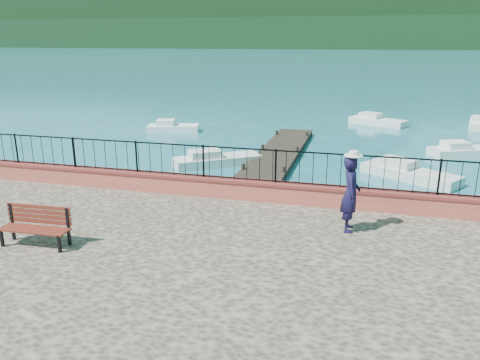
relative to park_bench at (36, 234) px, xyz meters
The scene contains 15 objects.
ground 5.31m from the park_bench, ahead, with size 2000.00×2000.00×0.00m, color #19596B.
parapet 6.71m from the park_bench, 41.21° to the left, with size 28.00×0.46×0.58m, color #C34E46.
railing 6.75m from the park_bench, 41.21° to the left, with size 27.00×0.05×0.95m, color black.
dock 13.15m from the park_bench, 76.53° to the left, with size 2.00×16.00×0.30m, color #2D231C.
far_forest 300.86m from the park_bench, 89.04° to the left, with size 900.00×60.00×18.00m, color black.
foothills 361.34m from the park_bench, 89.20° to the left, with size 900.00×120.00×44.00m, color black.
park_bench is the anchor object (origin of this frame).
person 7.48m from the park_bench, 21.73° to the left, with size 0.69×0.46×1.90m, color black.
hat 7.64m from the park_bench, 21.73° to the left, with size 0.44×0.44×0.12m, color white.
boat_0 12.26m from the park_bench, 87.65° to the left, with size 4.12×1.30×0.80m, color silver.
boat_1 15.24m from the park_bench, 52.79° to the left, with size 4.17×1.30×0.80m, color silver.
boat_2 21.11m from the park_bench, 54.58° to the left, with size 3.49×1.30×0.80m, color silver.
boat_3 20.12m from the park_bench, 103.88° to the left, with size 3.25×1.30×0.80m, color white.
boat_4 26.86m from the park_bench, 72.50° to the left, with size 3.91×1.30×0.80m, color silver.
boat_5 30.51m from the park_bench, 60.84° to the left, with size 4.21×1.30×0.80m, color silver.
Camera 1 is at (2.04, -9.11, 5.78)m, focal length 35.00 mm.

